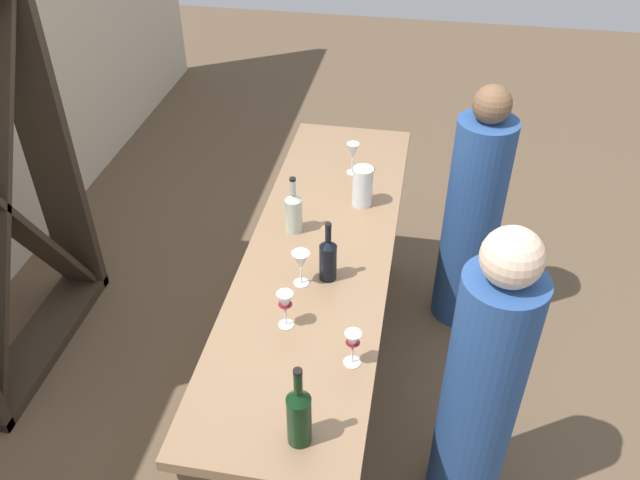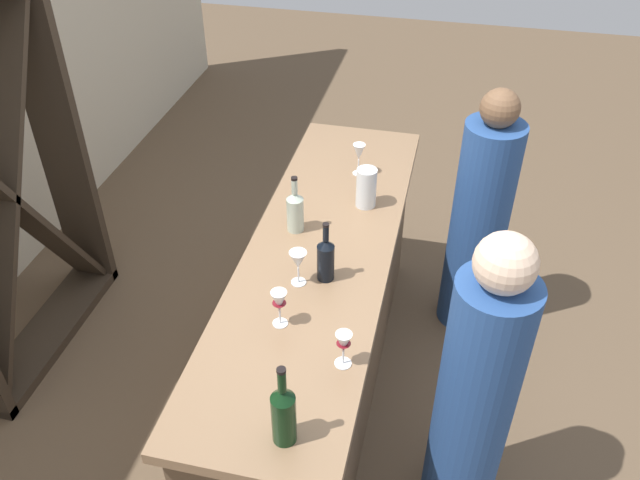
{
  "view_description": "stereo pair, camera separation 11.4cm",
  "coord_description": "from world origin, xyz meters",
  "px_view_note": "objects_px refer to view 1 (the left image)",
  "views": [
    {
      "loc": [
        -2.29,
        -0.41,
        2.82
      ],
      "look_at": [
        0.0,
        0.0,
        1.03
      ],
      "focal_mm": 36.79,
      "sensor_mm": 36.0,
      "label": 1
    },
    {
      "loc": [
        -2.26,
        -0.52,
        2.82
      ],
      "look_at": [
        0.0,
        0.0,
        1.03
      ],
      "focal_mm": 36.79,
      "sensor_mm": 36.0,
      "label": 2
    }
  ],
  "objects_px": {
    "wine_bottle_center_clear_pale": "(294,211)",
    "wine_glass_near_left": "(353,343)",
    "wine_glass_near_right": "(301,262)",
    "person_left_guest": "(481,391)",
    "wine_bottle_second_left_near_black": "(328,258)",
    "person_center_guest": "(472,219)",
    "water_pitcher": "(363,186)",
    "wine_glass_near_center": "(353,152)",
    "wine_bottle_leftmost_dark_green": "(299,414)",
    "wine_glass_far_left": "(285,304)"
  },
  "relations": [
    {
      "from": "wine_bottle_center_clear_pale",
      "to": "wine_glass_near_left",
      "type": "distance_m",
      "value": 0.86
    },
    {
      "from": "wine_glass_near_right",
      "to": "person_left_guest",
      "type": "distance_m",
      "value": 0.9
    },
    {
      "from": "wine_bottle_second_left_near_black",
      "to": "person_left_guest",
      "type": "relative_size",
      "value": 0.19
    },
    {
      "from": "person_left_guest",
      "to": "person_center_guest",
      "type": "bearing_deg",
      "value": -73.0
    },
    {
      "from": "wine_bottle_center_clear_pale",
      "to": "water_pitcher",
      "type": "relative_size",
      "value": 1.42
    },
    {
      "from": "wine_bottle_second_left_near_black",
      "to": "wine_glass_near_center",
      "type": "relative_size",
      "value": 1.64
    },
    {
      "from": "person_left_guest",
      "to": "wine_bottle_leftmost_dark_green",
      "type": "bearing_deg",
      "value": 55.95
    },
    {
      "from": "wine_bottle_center_clear_pale",
      "to": "wine_glass_near_right",
      "type": "height_order",
      "value": "wine_bottle_center_clear_pale"
    },
    {
      "from": "wine_bottle_second_left_near_black",
      "to": "wine_glass_near_center",
      "type": "bearing_deg",
      "value": 0.95
    },
    {
      "from": "wine_bottle_leftmost_dark_green",
      "to": "person_left_guest",
      "type": "bearing_deg",
      "value": -49.79
    },
    {
      "from": "person_center_guest",
      "to": "water_pitcher",
      "type": "bearing_deg",
      "value": 27.73
    },
    {
      "from": "person_center_guest",
      "to": "wine_glass_near_center",
      "type": "bearing_deg",
      "value": 2.98
    },
    {
      "from": "wine_bottle_center_clear_pale",
      "to": "person_center_guest",
      "type": "xyz_separation_m",
      "value": [
        0.65,
        -0.87,
        -0.4
      ]
    },
    {
      "from": "wine_bottle_second_left_near_black",
      "to": "wine_glass_far_left",
      "type": "bearing_deg",
      "value": 159.72
    },
    {
      "from": "wine_bottle_leftmost_dark_green",
      "to": "person_center_guest",
      "type": "xyz_separation_m",
      "value": [
        1.77,
        -0.61,
        -0.42
      ]
    },
    {
      "from": "wine_bottle_second_left_near_black",
      "to": "wine_glass_near_right",
      "type": "bearing_deg",
      "value": 118.08
    },
    {
      "from": "wine_glass_far_left",
      "to": "person_left_guest",
      "type": "distance_m",
      "value": 0.88
    },
    {
      "from": "wine_bottle_second_left_near_black",
      "to": "wine_glass_near_left",
      "type": "bearing_deg",
      "value": -159.9
    },
    {
      "from": "wine_glass_near_center",
      "to": "person_center_guest",
      "type": "bearing_deg",
      "value": -82.03
    },
    {
      "from": "wine_glass_near_left",
      "to": "person_center_guest",
      "type": "relative_size",
      "value": 0.1
    },
    {
      "from": "wine_glass_near_center",
      "to": "person_center_guest",
      "type": "height_order",
      "value": "person_center_guest"
    },
    {
      "from": "wine_bottle_leftmost_dark_green",
      "to": "wine_glass_near_center",
      "type": "distance_m",
      "value": 1.68
    },
    {
      "from": "wine_bottle_leftmost_dark_green",
      "to": "wine_glass_near_right",
      "type": "distance_m",
      "value": 0.78
    },
    {
      "from": "wine_glass_near_left",
      "to": "wine_glass_near_center",
      "type": "height_order",
      "value": "wine_glass_near_center"
    },
    {
      "from": "wine_bottle_leftmost_dark_green",
      "to": "wine_bottle_second_left_near_black",
      "type": "height_order",
      "value": "wine_bottle_leftmost_dark_green"
    },
    {
      "from": "wine_glass_near_right",
      "to": "wine_glass_near_center",
      "type": "bearing_deg",
      "value": -5.63
    },
    {
      "from": "water_pitcher",
      "to": "person_left_guest",
      "type": "height_order",
      "value": "person_left_guest"
    },
    {
      "from": "wine_bottle_leftmost_dark_green",
      "to": "wine_glass_near_center",
      "type": "relative_size",
      "value": 1.94
    },
    {
      "from": "wine_glass_near_right",
      "to": "water_pitcher",
      "type": "relative_size",
      "value": 0.81
    },
    {
      "from": "wine_glass_near_center",
      "to": "wine_glass_near_left",
      "type": "bearing_deg",
      "value": -172.14
    },
    {
      "from": "wine_bottle_second_left_near_black",
      "to": "water_pitcher",
      "type": "height_order",
      "value": "wine_bottle_second_left_near_black"
    },
    {
      "from": "wine_glass_near_left",
      "to": "wine_glass_far_left",
      "type": "relative_size",
      "value": 0.93
    },
    {
      "from": "wine_bottle_second_left_near_black",
      "to": "person_left_guest",
      "type": "distance_m",
      "value": 0.83
    },
    {
      "from": "wine_glass_near_center",
      "to": "wine_bottle_leftmost_dark_green",
      "type": "bearing_deg",
      "value": -178.01
    },
    {
      "from": "wine_bottle_leftmost_dark_green",
      "to": "wine_glass_far_left",
      "type": "distance_m",
      "value": 0.53
    },
    {
      "from": "wine_bottle_second_left_near_black",
      "to": "wine_glass_near_left",
      "type": "xyz_separation_m",
      "value": [
        -0.46,
        -0.17,
        -0.0
      ]
    },
    {
      "from": "wine_glass_near_left",
      "to": "wine_glass_near_center",
      "type": "xyz_separation_m",
      "value": [
        1.32,
        0.18,
        0.02
      ]
    },
    {
      "from": "wine_bottle_center_clear_pale",
      "to": "wine_glass_near_right",
      "type": "xyz_separation_m",
      "value": [
        -0.36,
        -0.11,
        0.01
      ]
    },
    {
      "from": "wine_bottle_second_left_near_black",
      "to": "person_center_guest",
      "type": "bearing_deg",
      "value": -34.41
    },
    {
      "from": "wine_bottle_center_clear_pale",
      "to": "wine_glass_near_left",
      "type": "bearing_deg",
      "value": -153.63
    },
    {
      "from": "wine_bottle_center_clear_pale",
      "to": "wine_glass_near_center",
      "type": "height_order",
      "value": "wine_bottle_center_clear_pale"
    },
    {
      "from": "wine_bottle_second_left_near_black",
      "to": "person_center_guest",
      "type": "distance_m",
      "value": 1.22
    },
    {
      "from": "wine_bottle_center_clear_pale",
      "to": "wine_glass_far_left",
      "type": "xyz_separation_m",
      "value": [
        -0.62,
        -0.1,
        0.0
      ]
    },
    {
      "from": "person_center_guest",
      "to": "wine_glass_near_right",
      "type": "bearing_deg",
      "value": 48.11
    },
    {
      "from": "wine_bottle_second_left_near_black",
      "to": "wine_glass_far_left",
      "type": "distance_m",
      "value": 0.33
    },
    {
      "from": "wine_bottle_leftmost_dark_green",
      "to": "person_left_guest",
      "type": "relative_size",
      "value": 0.22
    },
    {
      "from": "wine_bottle_leftmost_dark_green",
      "to": "wine_glass_near_right",
      "type": "relative_size",
      "value": 2.07
    },
    {
      "from": "wine_bottle_leftmost_dark_green",
      "to": "wine_bottle_center_clear_pale",
      "type": "height_order",
      "value": "wine_bottle_leftmost_dark_green"
    },
    {
      "from": "wine_glass_near_right",
      "to": "wine_glass_far_left",
      "type": "bearing_deg",
      "value": 177.79
    },
    {
      "from": "wine_bottle_second_left_near_black",
      "to": "wine_glass_near_center",
      "type": "distance_m",
      "value": 0.86
    }
  ]
}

